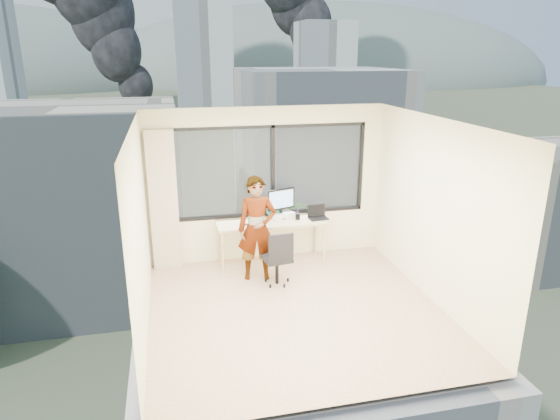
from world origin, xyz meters
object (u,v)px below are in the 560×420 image
object	(u,v)px
desk	(271,242)
handbag	(275,211)
laptop	(318,213)
game_console	(282,214)
monitor	(281,203)
person	(257,229)
chair	(277,257)

from	to	relation	value
desk	handbag	bearing A→B (deg)	62.71
laptop	handbag	bearing A→B (deg)	156.29
game_console	handbag	bearing A→B (deg)	159.16
monitor	desk	bearing A→B (deg)	-164.88
desk	monitor	xyz separation A→B (m)	(0.19, 0.13, 0.63)
person	laptop	distance (m)	1.22
chair	monitor	world-z (taller)	monitor
desk	handbag	xyz separation A→B (m)	(0.10, 0.19, 0.49)
game_console	chair	bearing A→B (deg)	-127.44
desk	person	size ratio (longest dim) A/B	1.09
chair	laptop	xyz separation A→B (m)	(0.88, 0.74, 0.40)
desk	handbag	distance (m)	0.53
desk	handbag	size ratio (longest dim) A/B	6.24
chair	person	bearing A→B (deg)	124.67
person	game_console	world-z (taller)	person
chair	monitor	xyz separation A→B (m)	(0.27, 0.92, 0.56)
chair	monitor	size ratio (longest dim) A/B	1.73
monitor	handbag	xyz separation A→B (m)	(-0.09, 0.06, -0.15)
person	desk	bearing A→B (deg)	66.36
chair	handbag	bearing A→B (deg)	72.39
person	monitor	xyz separation A→B (m)	(0.52, 0.64, 0.18)
handbag	laptop	bearing A→B (deg)	-5.01
chair	handbag	distance (m)	1.08
monitor	laptop	bearing A→B (deg)	-35.03
desk	chair	xyz separation A→B (m)	(-0.08, -0.80, 0.07)
chair	person	xyz separation A→B (m)	(-0.25, 0.28, 0.38)
person	monitor	world-z (taller)	person
desk	person	bearing A→B (deg)	-122.66
person	laptop	bearing A→B (deg)	31.02
game_console	laptop	xyz separation A→B (m)	(0.57, -0.25, 0.06)
chair	handbag	xyz separation A→B (m)	(0.18, 0.99, 0.41)
desk	monitor	bearing A→B (deg)	33.14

